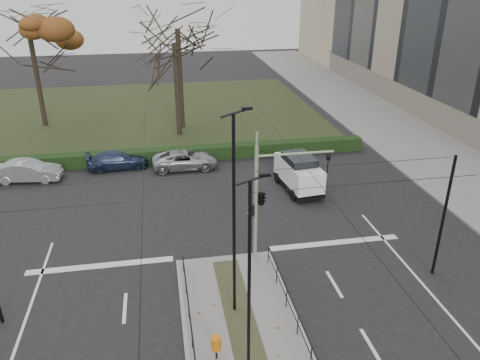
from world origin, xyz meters
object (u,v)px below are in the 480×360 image
object	(u,v)px
streetlamp_median_far	(234,217)
white_van	(299,172)
bare_tree_center	(178,36)
litter_bin	(216,344)
parked_car_third	(118,160)
parked_car_fourth	(185,160)
parked_car_second	(28,171)
streetlamp_median_near	(250,284)
rust_tree	(29,30)
bare_tree_near	(175,50)
traffic_light	(263,196)

from	to	relation	value
streetlamp_median_far	white_van	size ratio (longest dim) A/B	1.91
bare_tree_center	litter_bin	bearing A→B (deg)	-91.24
streetlamp_median_far	parked_car_third	xyz separation A→B (m)	(-5.74, 16.96, -3.94)
litter_bin	parked_car_fourth	xyz separation A→B (m)	(0.18, 18.63, -0.18)
streetlamp_median_far	parked_car_second	xyz separation A→B (m)	(-11.59, 15.74, -3.85)
parked_car_fourth	bare_tree_center	world-z (taller)	bare_tree_center
streetlamp_median_near	bare_tree_center	size ratio (longest dim) A/B	0.68
white_van	bare_tree_center	xyz separation A→B (m)	(-6.59, 14.42, 6.82)
litter_bin	parked_car_fourth	distance (m)	18.63
parked_car_third	white_van	size ratio (longest dim) A/B	0.95
streetlamp_median_near	litter_bin	bearing A→B (deg)	134.24
litter_bin	parked_car_second	bearing A→B (deg)	119.79
rust_tree	parked_car_third	bearing A→B (deg)	-57.89
parked_car_second	white_van	size ratio (longest dim) A/B	0.96
streetlamp_median_far	bare_tree_near	size ratio (longest dim) A/B	0.85
parked_car_third	bare_tree_center	world-z (taller)	bare_tree_center
streetlamp_median_far	parked_car_fourth	xyz separation A→B (m)	(-0.93, 16.09, -3.92)
traffic_light	streetlamp_median_far	bearing A→B (deg)	-118.61
litter_bin	rust_tree	distance (m)	34.02
parked_car_third	rust_tree	distance (m)	15.66
parked_car_fourth	rust_tree	size ratio (longest dim) A/B	0.42
traffic_light	rust_tree	distance (m)	29.38
litter_bin	rust_tree	bearing A→B (deg)	110.88
parked_car_third	traffic_light	bearing A→B (deg)	-154.36
traffic_light	bare_tree_center	distance (m)	22.63
streetlamp_median_near	bare_tree_center	xyz separation A→B (m)	(-0.40, 29.20, 3.98)
streetlamp_median_far	bare_tree_center	bearing A→B (deg)	91.14
rust_tree	bare_tree_center	xyz separation A→B (m)	(12.42, -2.79, -0.47)
bare_tree_center	streetlamp_median_near	bearing A→B (deg)	-89.22
streetlamp_median_near	streetlamp_median_far	world-z (taller)	streetlamp_median_far
litter_bin	streetlamp_median_far	world-z (taller)	streetlamp_median_far
litter_bin	bare_tree_near	distance (m)	26.98
parked_car_fourth	white_van	distance (m)	8.56
streetlamp_median_near	parked_car_second	size ratio (longest dim) A/B	1.77
streetlamp_median_far	rust_tree	distance (m)	31.47
traffic_light	litter_bin	size ratio (longest dim) A/B	6.11
streetlamp_median_near	white_van	xyz separation A→B (m)	(6.19, 14.78, -2.85)
rust_tree	bare_tree_center	world-z (taller)	bare_tree_center
litter_bin	white_van	world-z (taller)	white_van
streetlamp_median_far	parked_car_third	world-z (taller)	streetlamp_median_far
rust_tree	bare_tree_near	bearing A→B (deg)	-21.57
parked_car_second	bare_tree_center	bearing A→B (deg)	-43.10
traffic_light	bare_tree_center	bearing A→B (deg)	96.37
traffic_light	streetlamp_median_far	world-z (taller)	streetlamp_median_far
streetlamp_median_far	parked_car_second	world-z (taller)	streetlamp_median_far
rust_tree	bare_tree_center	bearing A→B (deg)	-12.67
traffic_light	parked_car_third	size ratio (longest dim) A/B	1.36
parked_car_second	parked_car_fourth	distance (m)	10.66
traffic_light	parked_car_second	xyz separation A→B (m)	(-13.54, 12.17, -2.84)
white_van	rust_tree	size ratio (longest dim) A/B	0.41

